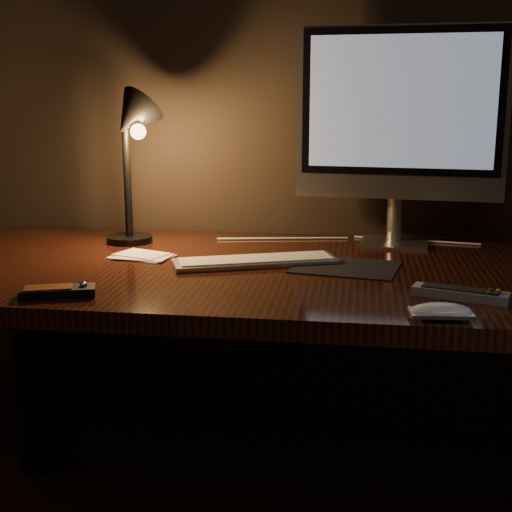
# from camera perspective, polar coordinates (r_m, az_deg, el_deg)

# --- Properties ---
(desk) EXTENTS (1.60, 0.75, 0.75)m
(desk) POSITION_cam_1_polar(r_m,az_deg,el_deg) (1.67, 1.34, -4.52)
(desk) COLOR #34140B
(desk) RESTS_ON ground
(monitor) EXTENTS (0.50, 0.16, 0.53)m
(monitor) POSITION_cam_1_polar(r_m,az_deg,el_deg) (1.79, 11.46, 10.78)
(monitor) COLOR silver
(monitor) RESTS_ON desk
(keyboard) EXTENTS (0.38, 0.23, 0.01)m
(keyboard) POSITION_cam_1_polar(r_m,az_deg,el_deg) (1.59, -0.02, -0.39)
(keyboard) COLOR silver
(keyboard) RESTS_ON desk
(mousepad) EXTENTS (0.25, 0.21, 0.00)m
(mousepad) POSITION_cam_1_polar(r_m,az_deg,el_deg) (1.57, 7.19, -0.88)
(mousepad) COLOR black
(mousepad) RESTS_ON desk
(mouse) EXTENTS (0.11, 0.06, 0.02)m
(mouse) POSITION_cam_1_polar(r_m,az_deg,el_deg) (1.24, 14.57, -4.50)
(mouse) COLOR white
(mouse) RESTS_ON desk
(media_remote) EXTENTS (0.15, 0.09, 0.03)m
(media_remote) POSITION_cam_1_polar(r_m,az_deg,el_deg) (1.39, -15.59, -2.73)
(media_remote) COLOR black
(media_remote) RESTS_ON desk
(tv_remote) EXTENTS (0.18, 0.09, 0.02)m
(tv_remote) POSITION_cam_1_polar(r_m,az_deg,el_deg) (1.38, 16.03, -2.89)
(tv_remote) COLOR gray
(tv_remote) RESTS_ON desk
(papers) EXTENTS (0.16, 0.12, 0.01)m
(papers) POSITION_cam_1_polar(r_m,az_deg,el_deg) (1.67, -9.13, 0.02)
(papers) COLOR white
(papers) RESTS_ON desk
(desk_lamp) EXTENTS (0.19, 0.20, 0.39)m
(desk_lamp) POSITION_cam_1_polar(r_m,az_deg,el_deg) (1.77, -9.93, 9.15)
(desk_lamp) COLOR black
(desk_lamp) RESTS_ON desk
(cable) EXTENTS (0.66, 0.03, 0.01)m
(cable) POSITION_cam_1_polar(r_m,az_deg,el_deg) (1.84, 7.43, 1.25)
(cable) COLOR white
(cable) RESTS_ON desk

